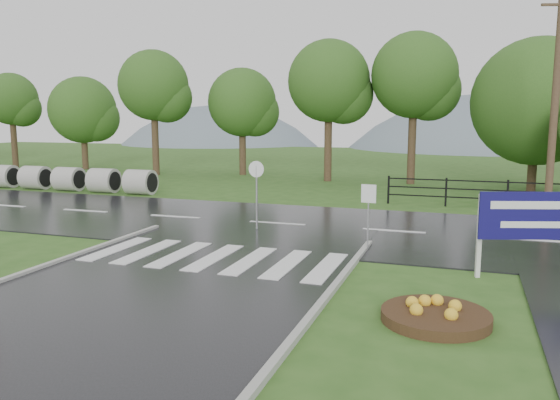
% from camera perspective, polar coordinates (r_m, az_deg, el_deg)
% --- Properties ---
extents(ground, '(120.00, 120.00, 0.00)m').
position_cam_1_polar(ground, '(10.36, -19.23, -12.58)').
color(ground, '#2F571D').
rests_on(ground, ground).
extents(main_road, '(90.00, 8.00, 0.04)m').
position_cam_1_polar(main_road, '(18.93, -0.30, -2.57)').
color(main_road, black).
rests_on(main_road, ground).
extents(crosswalk, '(6.50, 2.80, 0.02)m').
position_cam_1_polar(crosswalk, '(14.40, -6.88, -5.95)').
color(crosswalk, silver).
rests_on(crosswalk, ground).
extents(fence_west, '(9.58, 0.08, 1.20)m').
position_cam_1_polar(fence_west, '(23.78, 22.69, 0.81)').
color(fence_west, black).
rests_on(fence_west, ground).
extents(hills, '(102.00, 48.00, 48.00)m').
position_cam_1_polar(hills, '(75.08, 16.33, -6.61)').
color(hills, slate).
rests_on(hills, ground).
extents(treeline, '(83.20, 5.20, 10.00)m').
position_cam_1_polar(treeline, '(32.16, 9.62, 1.91)').
color(treeline, '#275019').
rests_on(treeline, ground).
extents(culvert_pipes, '(9.70, 1.20, 1.20)m').
position_cam_1_polar(culvert_pipes, '(29.65, -21.20, 2.06)').
color(culvert_pipes, '#9E9B93').
rests_on(culvert_pipes, ground).
extents(estate_billboard, '(2.27, 0.76, 2.05)m').
position_cam_1_polar(estate_billboard, '(13.32, 24.82, -1.94)').
color(estate_billboard, silver).
rests_on(estate_billboard, ground).
extents(flower_bed, '(1.96, 1.96, 0.39)m').
position_cam_1_polar(flower_bed, '(10.45, 15.95, -11.39)').
color(flower_bed, '#332111').
rests_on(flower_bed, ground).
extents(reg_sign_small, '(0.41, 0.07, 1.86)m').
position_cam_1_polar(reg_sign_small, '(15.14, 9.23, -0.33)').
color(reg_sign_small, '#939399').
rests_on(reg_sign_small, ground).
extents(reg_sign_round, '(0.53, 0.07, 2.28)m').
position_cam_1_polar(reg_sign_round, '(17.75, -2.47, 1.39)').
color(reg_sign_round, '#939399').
rests_on(reg_sign_round, ground).
extents(utility_pole_east, '(1.46, 0.51, 8.43)m').
position_cam_1_polar(utility_pole_east, '(23.26, 26.81, 9.20)').
color(utility_pole_east, '#473523').
rests_on(utility_pole_east, ground).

